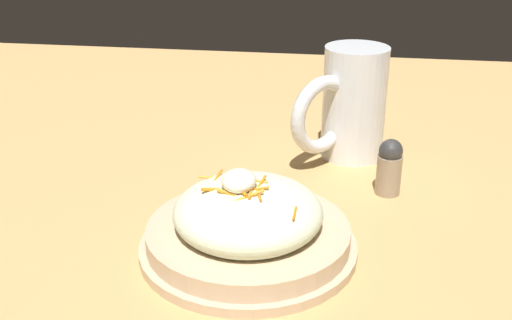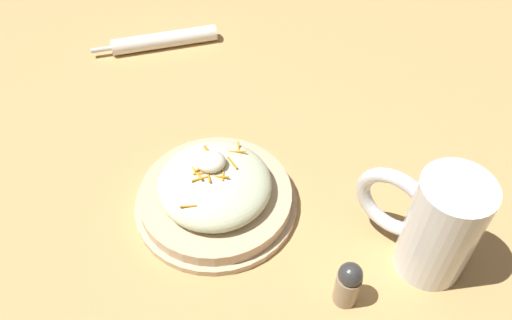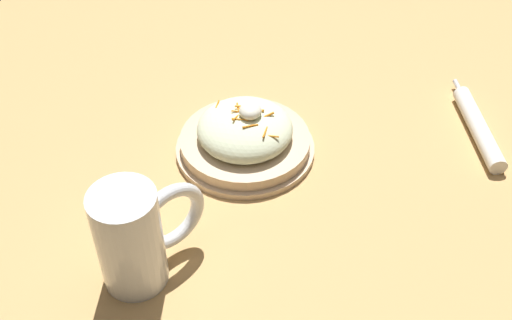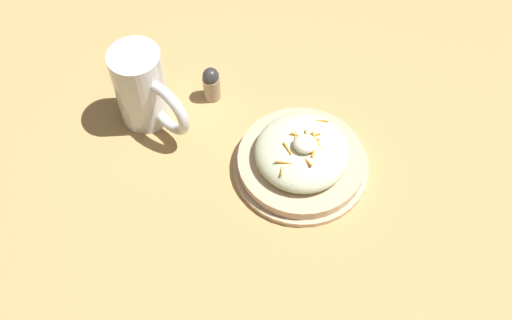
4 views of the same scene
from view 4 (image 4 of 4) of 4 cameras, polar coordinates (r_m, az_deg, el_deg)
name	(u,v)px [view 4 (image 4 of 4)]	position (r m, az deg, el deg)	size (l,w,h in m)	color
ground_plane	(251,233)	(0.96, -0.45, -6.60)	(1.43, 1.43, 0.00)	tan
salad_plate	(301,158)	(1.00, 4.13, 0.21)	(0.22, 0.22, 0.09)	#D1B28E
beer_mug	(143,91)	(1.04, -10.14, 6.15)	(0.13, 0.12, 0.15)	white
salt_shaker	(211,84)	(1.08, -4.04, 6.91)	(0.03, 0.03, 0.07)	gray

